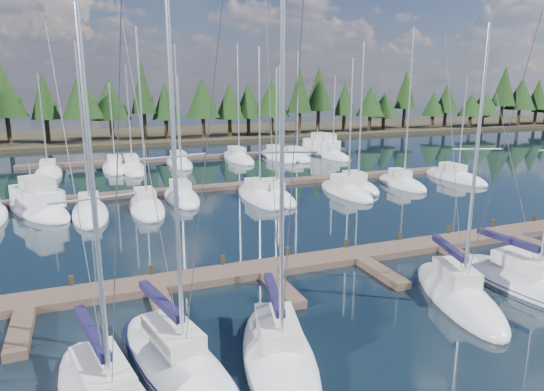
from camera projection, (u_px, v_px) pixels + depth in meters
name	position (u px, v px, depth m)	size (l,w,h in m)	color
ground	(280.00, 211.00, 40.45)	(260.00, 260.00, 0.00)	black
far_shore	(164.00, 135.00, 94.75)	(220.00, 30.00, 0.60)	#302A1B
main_dock	(360.00, 259.00, 28.94)	(44.00, 6.13, 0.90)	brown
back_docks	(218.00, 169.00, 58.15)	(50.00, 21.80, 0.40)	brown
front_sailboat_1	(179.00, 364.00, 18.04)	(4.76, 9.87, 14.80)	silver
front_sailboat_2	(279.00, 357.00, 18.47)	(4.69, 9.09, 14.94)	silver
front_sailboat_3	(458.00, 295.00, 23.80)	(4.88, 8.78, 13.77)	silver
front_sailboat_4	(529.00, 284.00, 25.17)	(3.85, 9.60, 13.42)	silver
back_sailboat_rows	(231.00, 175.00, 54.12)	(47.68, 33.28, 16.39)	silver
motor_yacht_left	(38.00, 206.00, 39.69)	(7.06, 10.35, 4.94)	silver
motor_yacht_right	(321.00, 151.00, 71.37)	(5.42, 10.78, 5.16)	silver
tree_line	(166.00, 100.00, 83.90)	(184.90, 12.02, 13.28)	black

